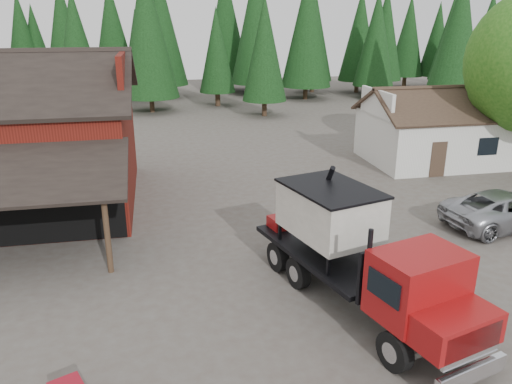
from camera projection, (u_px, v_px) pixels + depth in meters
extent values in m
plane|color=#4D443C|center=(281.00, 285.00, 16.58)|extent=(120.00, 120.00, 0.00)
cube|color=#601610|center=(124.00, 74.00, 22.93)|extent=(0.25, 7.00, 2.00)
cylinder|color=#382619|center=(107.00, 235.00, 17.02)|extent=(0.20, 0.20, 2.80)
cube|color=silver|center=(435.00, 137.00, 30.55)|extent=(8.00, 6.00, 3.00)
cube|color=#38281E|center=(454.00, 105.00, 28.42)|extent=(8.60, 3.42, 1.80)
cube|color=#38281E|center=(427.00, 97.00, 31.20)|extent=(8.60, 3.42, 1.80)
cube|color=silver|center=(377.00, 103.00, 29.06)|extent=(0.20, 4.20, 1.50)
cube|color=silver|center=(499.00, 99.00, 30.56)|extent=(0.20, 4.20, 1.50)
cube|color=#38281E|center=(438.00, 160.00, 27.64)|extent=(0.90, 0.06, 2.00)
cube|color=black|center=(488.00, 146.00, 28.00)|extent=(1.20, 0.06, 1.00)
sphere|color=#1A5413|center=(509.00, 83.00, 27.89)|extent=(4.40, 4.40, 4.40)
cylinder|color=#382619|center=(264.00, 107.00, 45.21)|extent=(0.44, 0.44, 1.60)
cone|color=black|center=(265.00, 49.00, 43.53)|extent=(3.96, 3.96, 9.00)
cylinder|color=#382619|center=(449.00, 108.00, 44.50)|extent=(0.44, 0.44, 1.60)
cone|color=black|center=(458.00, 37.00, 42.49)|extent=(4.84, 4.84, 11.00)
cylinder|color=#382619|center=(152.00, 104.00, 47.04)|extent=(0.44, 0.44, 1.60)
cone|color=black|center=(147.00, 30.00, 44.87)|extent=(5.28, 5.28, 12.00)
cylinder|color=black|center=(395.00, 351.00, 12.48)|extent=(0.61, 1.10, 1.05)
cylinder|color=black|center=(452.00, 330.00, 13.34)|extent=(0.61, 1.10, 1.05)
cylinder|color=black|center=(298.00, 273.00, 16.32)|extent=(0.61, 1.10, 1.05)
cylinder|color=black|center=(348.00, 260.00, 17.19)|extent=(0.61, 1.10, 1.05)
cylinder|color=black|center=(278.00, 256.00, 17.44)|extent=(0.61, 1.10, 1.05)
cylinder|color=black|center=(325.00, 245.00, 18.31)|extent=(0.61, 1.10, 1.05)
cube|color=black|center=(352.00, 276.00, 15.35)|extent=(3.24, 8.17, 0.38)
cube|color=silver|center=(471.00, 374.00, 11.67)|extent=(2.16, 0.76, 0.43)
cube|color=silver|center=(472.00, 344.00, 11.50)|extent=(1.77, 0.58, 0.86)
cube|color=maroon|center=(454.00, 326.00, 11.93)|extent=(2.40, 1.78, 0.81)
cube|color=maroon|center=(418.00, 284.00, 12.80)|extent=(2.64, 2.18, 1.76)
cube|color=black|center=(442.00, 288.00, 12.07)|extent=(1.95, 0.62, 0.86)
cylinder|color=black|center=(369.00, 260.00, 12.94)|extent=(0.16, 0.16, 1.72)
cube|color=black|center=(392.00, 270.00, 13.62)|extent=(2.28, 0.75, 1.52)
cube|color=black|center=(328.00, 251.00, 16.38)|extent=(3.84, 5.98, 0.15)
cube|color=beige|center=(330.00, 211.00, 15.92)|extent=(2.97, 3.62, 1.52)
cone|color=beige|center=(328.00, 239.00, 16.23)|extent=(2.59, 2.59, 0.67)
cube|color=black|center=(331.00, 188.00, 15.66)|extent=(3.08, 3.74, 0.08)
cylinder|color=black|center=(321.00, 199.00, 17.32)|extent=(0.20, 2.11, 2.91)
cube|color=maroon|center=(278.00, 223.00, 17.97)|extent=(0.76, 0.89, 0.43)
cylinder|color=silver|center=(427.00, 301.00, 14.17)|extent=(0.77, 1.06, 0.53)
imported|color=#A7A8AE|center=(506.00, 209.00, 21.09)|extent=(5.84, 3.28, 1.54)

